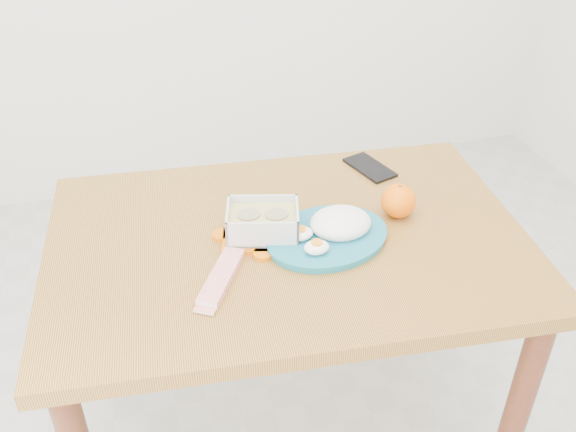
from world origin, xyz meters
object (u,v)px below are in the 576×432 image
object	(u,v)px
dining_table	(288,272)
orange_fruit	(399,201)
food_container	(263,223)
smartphone	(370,168)
rice_plate	(332,230)

from	to	relation	value
dining_table	orange_fruit	size ratio (longest dim) A/B	13.85
food_container	orange_fruit	size ratio (longest dim) A/B	2.56
food_container	smartphone	bearing A→B (deg)	46.79
orange_fruit	rice_plate	bearing A→B (deg)	-164.86
dining_table	smartphone	size ratio (longest dim) A/B	7.84
food_container	rice_plate	xyz separation A→B (m)	(0.15, -0.05, -0.01)
smartphone	rice_plate	bearing A→B (deg)	-143.98
food_container	orange_fruit	distance (m)	0.34
rice_plate	smartphone	world-z (taller)	rice_plate
dining_table	orange_fruit	bearing A→B (deg)	7.77
dining_table	food_container	size ratio (longest dim) A/B	5.42
food_container	smartphone	xyz separation A→B (m)	(0.36, 0.23, -0.04)
food_container	dining_table	bearing A→B (deg)	-2.38
rice_plate	smartphone	bearing A→B (deg)	40.18
food_container	smartphone	size ratio (longest dim) A/B	1.45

